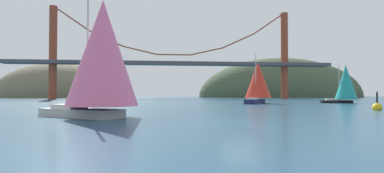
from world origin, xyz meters
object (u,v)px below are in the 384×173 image
Objects in this scene: sailboat_scarlet_sail at (258,81)px; channel_buoy at (377,107)px; sailboat_teal_sail at (345,83)px; sailboat_pink_spinnaker at (101,56)px.

sailboat_scarlet_sail is 26.59m from channel_buoy.
sailboat_teal_sail is 3.10× the size of channel_buoy.
sailboat_teal_sail is (18.77, -0.39, -0.26)m from sailboat_scarlet_sail.
sailboat_teal_sail is at bearing 63.60° from channel_buoy.
sailboat_scarlet_sail reaches higher than sailboat_teal_sail.
sailboat_teal_sail reaches higher than channel_buoy.
sailboat_scarlet_sail is 1.22× the size of sailboat_teal_sail.
channel_buoy is at bearing -76.12° from sailboat_scarlet_sail.
sailboat_scarlet_sail is (24.63, 34.50, -0.52)m from sailboat_pink_spinnaker.
sailboat_scarlet_sail reaches higher than channel_buoy.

